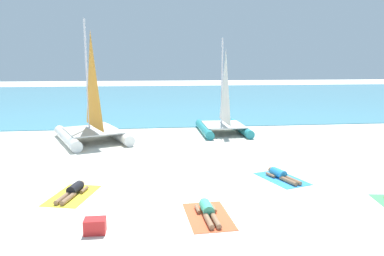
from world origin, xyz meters
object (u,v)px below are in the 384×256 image
object	(u,v)px
towel_leftmost	(72,195)
sunbather_center_right	(281,175)
sailboat_white	(92,123)
sailboat_teal	(223,119)
towel_center_left	(208,216)
sunbather_center_left	(208,211)
sunbather_leftmost	(73,191)
towel_center_right	(282,179)
cooler_box	(95,226)

from	to	relation	value
towel_leftmost	sunbather_center_right	xyz separation A→B (m)	(6.87, 0.84, 0.13)
sunbather_center_right	sailboat_white	bearing A→B (deg)	118.69
sailboat_white	sailboat_teal	bearing A→B (deg)	-11.08
towel_center_left	sunbather_center_left	xyz separation A→B (m)	(-0.00, 0.07, 0.13)
sailboat_white	sunbather_leftmost	bearing A→B (deg)	-107.88
towel_center_right	sunbather_center_left	bearing A→B (deg)	-138.41
towel_leftmost	cooler_box	bearing A→B (deg)	-68.43
towel_center_left	towel_center_right	xyz separation A→B (m)	(3.05, 2.77, 0.00)
sailboat_white	towel_center_right	xyz separation A→B (m)	(7.41, -7.10, -0.91)
towel_leftmost	sunbather_leftmost	distance (m)	0.14
sunbather_leftmost	cooler_box	bearing A→B (deg)	-54.31
sailboat_white	cooler_box	bearing A→B (deg)	-103.38
sunbather_leftmost	sunbather_center_right	bearing A→B (deg)	21.36
sunbather_center_left	towel_center_right	world-z (taller)	sunbather_center_left
towel_center_right	cooler_box	xyz separation A→B (m)	(-5.86, -3.39, 0.17)
towel_leftmost	sunbather_leftmost	xyz separation A→B (m)	(0.02, 0.06, 0.13)
sailboat_teal	sunbather_center_left	distance (m)	11.49
sunbather_leftmost	sunbather_center_right	size ratio (longest dim) A/B	1.01
sailboat_white	sailboat_teal	xyz separation A→B (m)	(7.07, 1.34, -0.12)
sailboat_teal	towel_center_left	world-z (taller)	sailboat_teal
sunbather_leftmost	sailboat_white	bearing A→B (deg)	108.80
sunbather_leftmost	sunbather_center_left	bearing A→B (deg)	-12.60
sailboat_teal	towel_center_right	size ratio (longest dim) A/B	2.81
towel_center_right	towel_center_left	bearing A→B (deg)	-137.68
towel_center_right	cooler_box	world-z (taller)	cooler_box
sunbather_center_left	cooler_box	distance (m)	2.90
sunbather_leftmost	towel_center_right	bearing A→B (deg)	20.82
towel_center_left	sunbather_center_right	world-z (taller)	sunbather_center_right
sailboat_teal	towel_leftmost	size ratio (longest dim) A/B	2.81
sailboat_white	sunbather_center_left	xyz separation A→B (m)	(4.36, -9.81, -0.78)
sailboat_white	towel_center_right	size ratio (longest dim) A/B	3.24
towel_leftmost	cooler_box	xyz separation A→B (m)	(1.03, -2.62, 0.17)
sunbather_center_left	sunbather_leftmost	bearing A→B (deg)	149.55
towel_leftmost	sunbather_center_left	distance (m)	4.31
sunbather_center_right	towel_leftmost	bearing A→B (deg)	169.27
towel_center_right	towel_leftmost	bearing A→B (deg)	-173.58
sunbather_leftmost	cooler_box	distance (m)	2.87
towel_center_right	sunbather_leftmost	bearing A→B (deg)	-174.09
towel_center_left	sunbather_center_right	size ratio (longest dim) A/B	1.23
sailboat_teal	sunbather_center_right	distance (m)	8.41
sailboat_teal	towel_center_right	distance (m)	8.48
towel_leftmost	towel_center_left	world-z (taller)	same
sailboat_teal	towel_center_left	xyz separation A→B (m)	(-2.71, -11.21, -0.79)
sunbather_leftmost	sunbather_center_right	distance (m)	6.90
towel_center_right	sailboat_white	bearing A→B (deg)	136.21
towel_center_left	sunbather_leftmost	bearing A→B (deg)	151.73
sunbather_leftmost	sunbather_center_left	world-z (taller)	same
sunbather_center_right	sunbather_center_left	bearing A→B (deg)	-155.25
towel_leftmost	towel_center_left	xyz separation A→B (m)	(3.85, -2.00, 0.00)
towel_center_left	sailboat_teal	bearing A→B (deg)	76.41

